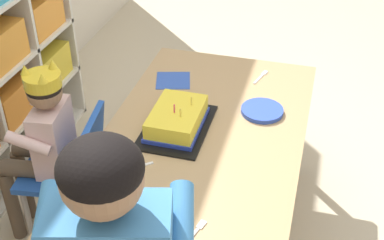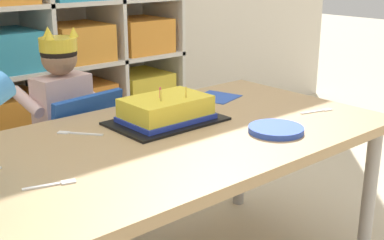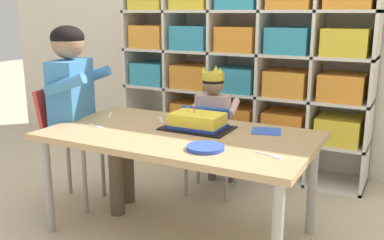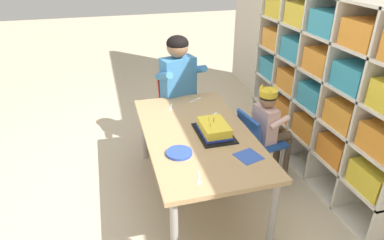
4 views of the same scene
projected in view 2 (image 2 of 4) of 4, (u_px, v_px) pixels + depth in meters
name	position (u px, v px, depth m)	size (l,w,h in m)	color
activity_table	(176.00, 149.00, 1.60)	(1.38, 0.76, 0.56)	tan
classroom_chair_blue	(75.00, 150.00, 1.97)	(0.37, 0.36, 0.61)	#1E4CA8
child_with_crown	(56.00, 108.00, 1.99)	(0.32, 0.32, 0.84)	beige
birthday_cake_on_tray	(166.00, 112.00, 1.68)	(0.36, 0.24, 0.12)	black
paper_plate_stack	(276.00, 129.00, 1.59)	(0.17, 0.17, 0.02)	blue
paper_napkin_square	(216.00, 97.00, 1.99)	(0.15, 0.15, 0.00)	#3356B7
fork_at_table_front_edge	(53.00, 184.00, 1.22)	(0.12, 0.05, 0.00)	white
fork_by_napkin	(77.00, 133.00, 1.58)	(0.10, 0.12, 0.00)	white
fork_near_cake_tray	(318.00, 111.00, 1.81)	(0.13, 0.05, 0.00)	white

